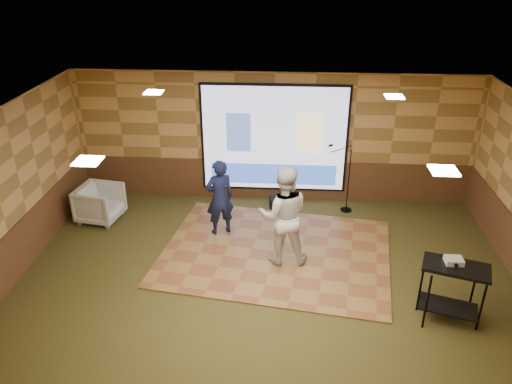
# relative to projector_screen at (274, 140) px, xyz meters

# --- Properties ---
(ground) EXTENTS (9.00, 9.00, 0.00)m
(ground) POSITION_rel_projector_screen_xyz_m (0.00, -3.44, -1.47)
(ground) COLOR #283317
(ground) RESTS_ON ground
(room_shell) EXTENTS (9.04, 7.04, 3.02)m
(room_shell) POSITION_rel_projector_screen_xyz_m (0.00, -3.44, 0.62)
(room_shell) COLOR tan
(room_shell) RESTS_ON ground
(wainscot_back) EXTENTS (9.00, 0.04, 0.95)m
(wainscot_back) POSITION_rel_projector_screen_xyz_m (0.00, 0.04, -1.00)
(wainscot_back) COLOR #522F1B
(wainscot_back) RESTS_ON ground
(wainscot_left) EXTENTS (0.04, 7.00, 0.95)m
(wainscot_left) POSITION_rel_projector_screen_xyz_m (-4.48, -3.44, -1.00)
(wainscot_left) COLOR #522F1B
(wainscot_left) RESTS_ON ground
(projector_screen) EXTENTS (3.32, 0.06, 2.52)m
(projector_screen) POSITION_rel_projector_screen_xyz_m (0.00, 0.00, 0.00)
(projector_screen) COLOR black
(projector_screen) RESTS_ON room_shell
(downlight_nw) EXTENTS (0.32, 0.32, 0.02)m
(downlight_nw) POSITION_rel_projector_screen_xyz_m (-2.20, -1.64, 1.50)
(downlight_nw) COLOR #FFEFBF
(downlight_nw) RESTS_ON room_shell
(downlight_ne) EXTENTS (0.32, 0.32, 0.02)m
(downlight_ne) POSITION_rel_projector_screen_xyz_m (2.20, -1.64, 1.50)
(downlight_ne) COLOR #FFEFBF
(downlight_ne) RESTS_ON room_shell
(downlight_sw) EXTENTS (0.32, 0.32, 0.02)m
(downlight_sw) POSITION_rel_projector_screen_xyz_m (-2.20, -4.94, 1.50)
(downlight_sw) COLOR #FFEFBF
(downlight_sw) RESTS_ON room_shell
(downlight_se) EXTENTS (0.32, 0.32, 0.02)m
(downlight_se) POSITION_rel_projector_screen_xyz_m (2.20, -4.94, 1.50)
(downlight_se) COLOR #FFEFBF
(downlight_se) RESTS_ON room_shell
(dance_floor) EXTENTS (4.78, 3.91, 0.03)m
(dance_floor) POSITION_rel_projector_screen_xyz_m (0.14, -2.34, -1.46)
(dance_floor) COLOR olive
(dance_floor) RESTS_ON ground
(player_left) EXTENTS (0.70, 0.60, 1.62)m
(player_left) POSITION_rel_projector_screen_xyz_m (-1.03, -1.67, -0.64)
(player_left) COLOR #131A3E
(player_left) RESTS_ON dance_floor
(player_right) EXTENTS (0.98, 0.78, 1.93)m
(player_right) POSITION_rel_projector_screen_xyz_m (0.27, -2.62, -0.48)
(player_right) COLOR silver
(player_right) RESTS_ON dance_floor
(av_table) EXTENTS (0.98, 0.52, 1.04)m
(av_table) POSITION_rel_projector_screen_xyz_m (2.93, -4.11, -0.74)
(av_table) COLOR black
(av_table) RESTS_ON ground
(projector) EXTENTS (0.27, 0.22, 0.09)m
(projector) POSITION_rel_projector_screen_xyz_m (2.90, -4.03, -0.39)
(projector) COLOR silver
(projector) RESTS_ON av_table
(mic_stand) EXTENTS (0.63, 0.26, 1.60)m
(mic_stand) POSITION_rel_projector_screen_xyz_m (1.62, -0.48, -0.98)
(mic_stand) COLOR black
(mic_stand) RESTS_ON ground
(banquet_chair) EXTENTS (1.00, 0.98, 0.79)m
(banquet_chair) POSITION_rel_projector_screen_xyz_m (-3.72, -1.26, -1.08)
(banquet_chair) COLOR gray
(banquet_chair) RESTS_ON ground
(duffel_bag) EXTENTS (0.48, 0.36, 0.27)m
(duffel_bag) POSITION_rel_projector_screen_xyz_m (0.16, -0.47, -1.34)
(duffel_bag) COLOR black
(duffel_bag) RESTS_ON ground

